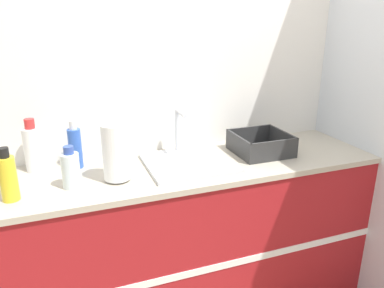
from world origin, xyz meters
TOP-DOWN VIEW (x-y plane):
  - wall_back at (0.00, 0.60)m, footprint 4.44×0.06m
  - wall_right at (1.05, 0.28)m, footprint 0.06×2.57m
  - counter_cabinet at (0.00, 0.28)m, footprint 2.07×0.59m
  - sink at (-0.02, 0.28)m, footprint 0.45×0.42m
  - paper_towel_roll at (-0.41, 0.21)m, footprint 0.13×0.13m
  - dish_rack at (0.43, 0.30)m, footprint 0.30×0.30m
  - bottle_clear at (-0.62, 0.20)m, footprint 0.08×0.08m
  - bottle_yellow at (-0.87, 0.16)m, footprint 0.07×0.07m
  - bottle_white_spray at (-0.78, 0.47)m, footprint 0.09×0.09m
  - bottle_blue at (-0.58, 0.44)m, footprint 0.07×0.07m

SIDE VIEW (x-z plane):
  - counter_cabinet at x=0.00m, z-range 0.00..0.92m
  - sink at x=-0.02m, z-range 0.80..1.07m
  - dish_rack at x=0.43m, z-range 0.90..1.01m
  - bottle_clear at x=-0.62m, z-range 0.90..1.10m
  - bottle_yellow at x=-0.87m, z-range 0.90..1.14m
  - bottle_blue at x=-0.58m, z-range 0.90..1.15m
  - bottle_white_spray at x=-0.78m, z-range 0.90..1.17m
  - paper_towel_roll at x=-0.41m, z-range 0.92..1.20m
  - wall_back at x=0.00m, z-range 0.00..2.60m
  - wall_right at x=1.05m, z-range 0.00..2.60m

